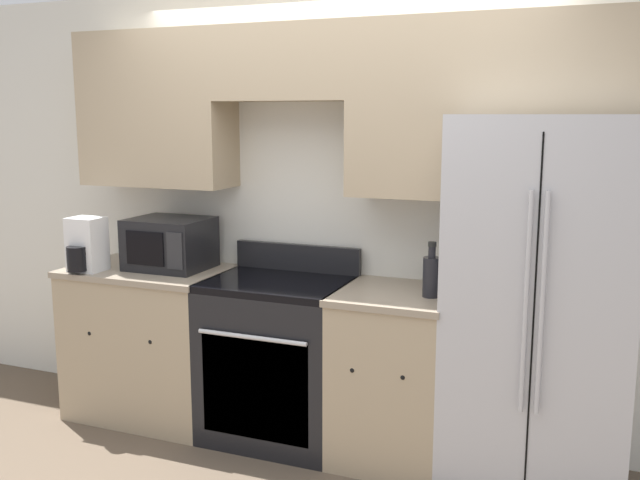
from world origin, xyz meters
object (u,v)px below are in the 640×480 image
at_px(bottle, 431,275).
at_px(refrigerator, 541,303).
at_px(microwave, 170,243).
at_px(oven_range, 278,359).

bearing_deg(bottle, refrigerator, 11.16).
bearing_deg(bottle, microwave, 176.99).
height_order(microwave, bottle, microwave).
distance_m(microwave, bottle, 1.64).
bearing_deg(oven_range, bottle, -2.26).
relative_size(oven_range, microwave, 2.36).
xyz_separation_m(oven_range, refrigerator, (1.43, 0.07, 0.46)).
height_order(oven_range, microwave, microwave).
distance_m(oven_range, microwave, 0.97).
relative_size(microwave, bottle, 1.62).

